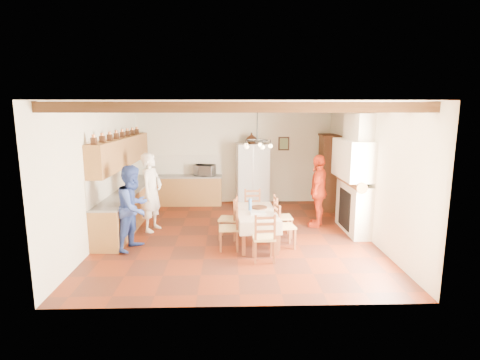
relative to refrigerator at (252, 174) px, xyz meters
name	(u,v)px	position (x,y,z in m)	size (l,w,h in m)	color
floor	(236,235)	(-0.55, -2.87, -0.95)	(6.00, 6.50, 0.02)	#491F14
ceiling	(236,104)	(-0.55, -2.87, 2.07)	(6.00, 6.50, 0.02)	white
wall_back	(234,155)	(-0.55, 0.39, 0.56)	(6.00, 0.02, 3.00)	beige
wall_front	(240,209)	(-0.55, -6.13, 0.56)	(6.00, 0.02, 3.00)	beige
wall_left	(102,172)	(-3.56, -2.87, 0.56)	(0.02, 6.50, 3.00)	beige
wall_right	(367,171)	(2.46, -2.87, 0.56)	(0.02, 6.50, 3.00)	beige
ceiling_beams	(236,108)	(-0.55, -2.87, 1.97)	(6.00, 6.30, 0.16)	#38210E
lower_cabinets_left	(131,207)	(-3.25, -1.82, -0.51)	(0.60, 4.30, 0.86)	olive
lower_cabinets_back	(184,191)	(-2.10, 0.08, -0.51)	(2.30, 0.60, 0.86)	olive
countertop_left	(130,189)	(-3.25, -1.82, -0.06)	(0.62, 4.30, 0.04)	slate
countertop_back	(184,176)	(-2.10, 0.08, -0.06)	(2.34, 0.62, 0.04)	slate
backsplash_left	(118,177)	(-3.54, -1.82, 0.26)	(0.03, 4.30, 0.60)	beige
backsplash_back	(184,165)	(-2.10, 0.36, 0.26)	(2.30, 0.03, 0.60)	beige
upper_cabinets	(122,152)	(-3.38, -1.82, 0.91)	(0.35, 4.20, 0.70)	olive
fireplace	(352,174)	(2.17, -2.67, 0.46)	(0.56, 1.60, 2.80)	beige
wall_picture	(284,144)	(1.00, 0.36, 0.91)	(0.34, 0.03, 0.42)	#312017
refrigerator	(252,174)	(0.00, 0.00, 0.00)	(0.94, 0.78, 1.89)	silver
hutch	(328,172)	(2.20, -0.45, 0.15)	(0.50, 1.20, 2.18)	#321F0D
dining_table	(257,215)	(-0.12, -3.41, -0.31)	(0.90, 1.67, 0.72)	silver
chandelier	(257,140)	(-0.12, -3.41, 1.31)	(0.47, 0.47, 0.03)	black
chair_left_near	(229,227)	(-0.72, -3.78, -0.46)	(0.42, 0.40, 0.96)	brown
chair_left_far	(228,218)	(-0.73, -3.11, -0.46)	(0.42, 0.40, 0.96)	brown
chair_right_near	(285,225)	(0.46, -3.69, -0.46)	(0.42, 0.40, 0.96)	brown
chair_right_far	(283,216)	(0.52, -3.00, -0.46)	(0.42, 0.40, 0.96)	brown
chair_end_near	(264,237)	(-0.05, -4.40, -0.46)	(0.42, 0.40, 0.96)	brown
chair_end_far	(253,209)	(-0.12, -2.38, -0.46)	(0.42, 0.40, 0.96)	brown
person_man	(152,192)	(-2.56, -2.46, 0.00)	(0.69, 0.45, 1.89)	white
person_woman_blue	(134,208)	(-2.68, -3.68, -0.06)	(0.86, 0.67, 1.77)	#2F4599
person_woman_red	(318,191)	(1.51, -2.23, -0.04)	(1.06, 0.44, 1.81)	red
microwave	(205,170)	(-1.45, 0.08, 0.12)	(0.60, 0.41, 0.33)	silver
fridge_vase	(251,138)	(-0.03, 0.00, 1.11)	(0.31, 0.31, 0.33)	#321F0D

